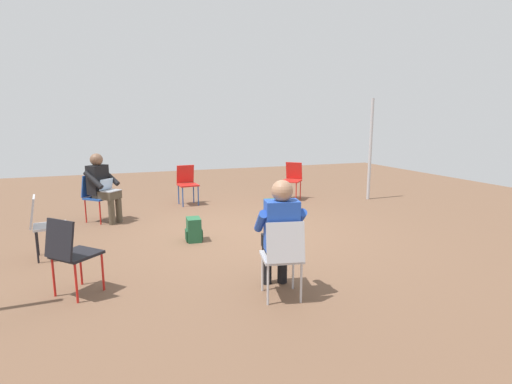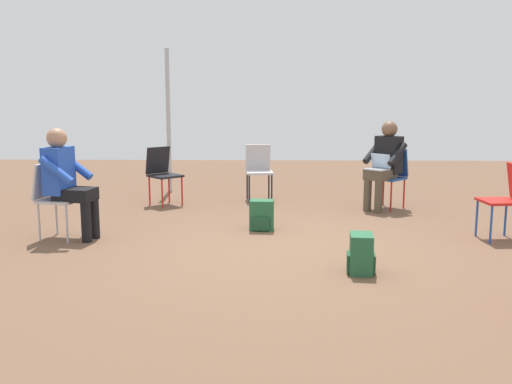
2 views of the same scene
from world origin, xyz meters
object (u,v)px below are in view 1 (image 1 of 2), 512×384
Objects in this scene: chair_southeast at (96,194)px; chair_east at (43,222)px; chair_northeast at (70,251)px; chair_southwest at (292,178)px; chair_north at (283,254)px; backpack_near_laptop_user at (272,210)px; backpack_by_empty_chair at (194,231)px; person_with_laptop at (102,184)px; chair_south at (187,182)px; person_in_blue at (280,230)px.

chair_east is at bearing 26.08° from chair_southeast.
chair_northeast and chair_southwest have the same top height.
chair_northeast is at bearing 84.47° from chair_southwest.
chair_east is 1.00× the size of chair_north.
backpack_near_laptop_user is 1.91m from backpack_by_empty_chair.
person_with_laptop reaches higher than backpack_by_empty_chair.
chair_north reaches higher than backpack_near_laptop_user.
chair_southwest is (-2.40, 0.27, 0.00)m from chair_south.
person_with_laptop reaches higher than chair_north.
backpack_near_laptop_user is at bearing -151.19° from backpack_by_empty_chair.
chair_east is 2.36× the size of backpack_by_empty_chair.
backpack_by_empty_chair is (0.45, -2.31, -0.34)m from chair_north.
chair_southeast is at bearing 155.05° from chair_east.
person_with_laptop is (-0.29, -3.18, 0.20)m from chair_northeast.
chair_north is 5.31m from chair_southwest.
chair_southeast is 4.40m from person_in_blue.
chair_south is 5.03m from chair_north.
backpack_near_laptop_user is (-1.22, -3.23, -0.34)m from chair_north.
chair_south is 1.99m from person_with_laptop.
chair_east is at bearing 70.24° from chair_southwest.
backpack_near_laptop_user is at bearing 81.12° from chair_north.
chair_northeast is 1.00× the size of chair_southwest.
person_in_blue is at bearing 69.20° from chair_southeast.
person_with_laptop is 4.24m from person_in_blue.
backpack_near_laptop_user is (-3.68, -0.99, -0.34)m from chair_east.
chair_northeast is at bearing 38.48° from person_with_laptop.
chair_southwest is at bearing 142.07° from chair_southeast.
chair_southeast is at bearing -16.25° from backpack_near_laptop_user.
chair_southeast is 3.30m from chair_northeast.
chair_east and chair_south have the same top height.
chair_east is 1.92m from person_with_laptop.
backpack_by_empty_chair is (1.67, 0.92, 0.00)m from backpack_near_laptop_user.
person_with_laptop is at bearing 25.19° from chair_south.
chair_north is at bearing 106.33° from chair_southwest.
chair_east and chair_north have the same top height.
chair_east is 0.69× the size of person_in_blue.
person_in_blue is (-2.06, 0.68, 0.20)m from chair_northeast.
chair_northeast and chair_north have the same top height.
backpack_near_laptop_user is (-2.96, 0.78, -0.53)m from person_with_laptop.
chair_north and chair_southwest have the same top height.
chair_southeast is 1.00× the size of chair_north.
chair_east is at bearing 21.51° from person_with_laptop.
person_with_laptop is 1.00× the size of person_in_blue.
chair_northeast is at bearing 43.10° from backpack_by_empty_chair.
chair_north is (-2.46, 2.24, 0.00)m from chair_east.
chair_southeast is 0.26m from person_with_laptop.
chair_northeast is 2.36× the size of backpack_by_empty_chair.
chair_northeast is at bearing 40.80° from chair_southeast.
chair_east is at bearing 152.00° from person_in_blue.
chair_south is 2.22m from backpack_near_laptop_user.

